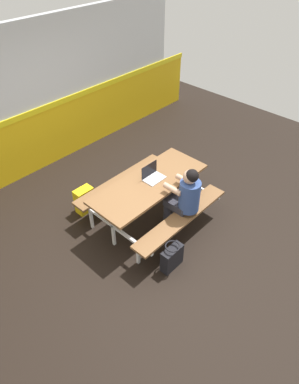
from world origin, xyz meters
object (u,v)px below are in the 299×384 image
at_px(student_nearer, 185,196).
at_px(tote_bag_bright, 172,257).
at_px(picnic_table_main, 150,191).
at_px(laptop_silver, 153,176).
at_px(backpack_dark, 84,200).

xyz_separation_m(student_nearer, tote_bag_bright, (-0.64, -0.33, -0.51)).
height_order(picnic_table_main, student_nearer, student_nearer).
height_order(student_nearer, tote_bag_bright, student_nearer).
bearing_deg(laptop_silver, student_nearer, -86.02).
relative_size(picnic_table_main, laptop_silver, 5.92).
distance_m(student_nearer, tote_bag_bright, 0.89).
height_order(picnic_table_main, laptop_silver, laptop_silver).
height_order(laptop_silver, backpack_dark, laptop_silver).
xyz_separation_m(student_nearer, backpack_dark, (-0.73, 1.47, -0.49)).
relative_size(picnic_table_main, student_nearer, 1.57).
distance_m(student_nearer, laptop_silver, 0.60).
bearing_deg(picnic_table_main, backpack_dark, 122.82).
relative_size(student_nearer, backpack_dark, 2.74).
relative_size(student_nearer, laptop_silver, 3.77).
bearing_deg(picnic_table_main, student_nearer, -75.19).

